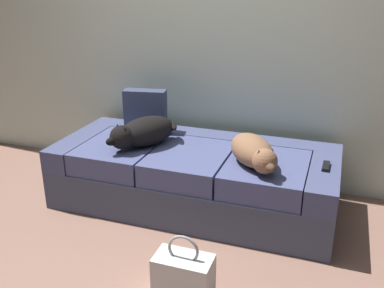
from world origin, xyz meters
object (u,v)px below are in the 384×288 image
(dog_dark, at_px, (143,132))
(tv_remote, at_px, (326,166))
(couch, at_px, (194,177))
(throw_pillow, at_px, (145,111))
(handbag, at_px, (183,275))
(dog_tan, at_px, (254,152))

(dog_dark, xyz_separation_m, tv_remote, (1.32, 0.04, -0.10))
(tv_remote, bearing_deg, dog_dark, -176.85)
(couch, distance_m, dog_dark, 0.52)
(tv_remote, relative_size, throw_pillow, 0.44)
(tv_remote, distance_m, handbag, 1.21)
(tv_remote, distance_m, throw_pillow, 1.49)
(dog_dark, distance_m, dog_tan, 0.86)
(handbag, bearing_deg, couch, 105.86)
(couch, distance_m, handbag, 1.04)
(dog_tan, xyz_separation_m, throw_pillow, (-0.99, 0.42, 0.07))
(couch, distance_m, dog_tan, 0.61)
(dog_dark, height_order, tv_remote, dog_dark)
(dog_tan, bearing_deg, handbag, -103.64)
(dog_dark, xyz_separation_m, dog_tan, (0.86, -0.09, -0.01))
(dog_tan, bearing_deg, throw_pillow, 157.08)
(handbag, bearing_deg, tv_remote, 55.00)
(dog_tan, relative_size, throw_pillow, 1.57)
(dog_dark, bearing_deg, throw_pillow, 111.56)
(couch, height_order, dog_tan, dog_tan)
(dog_tan, height_order, tv_remote, dog_tan)
(throw_pillow, bearing_deg, dog_dark, -68.44)
(dog_dark, bearing_deg, couch, 12.46)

